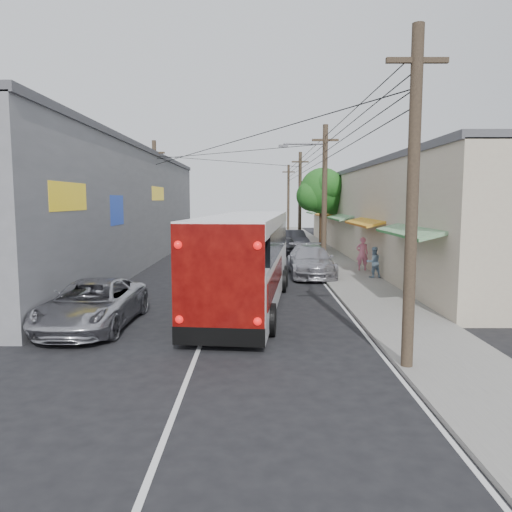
{
  "coord_description": "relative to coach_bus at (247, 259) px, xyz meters",
  "views": [
    {
      "loc": [
        1.58,
        -13.61,
        4.08
      ],
      "look_at": [
        1.57,
        6.64,
        1.8
      ],
      "focal_mm": 35.0,
      "sensor_mm": 36.0,
      "label": 1
    }
  ],
  "objects": [
    {
      "name": "ground",
      "position": [
        -1.21,
        -5.47,
        -1.82
      ],
      "size": [
        120.0,
        120.0,
        0.0
      ],
      "primitive_type": "plane",
      "color": "black",
      "rests_on": "ground"
    },
    {
      "name": "sidewalk",
      "position": [
        5.29,
        14.53,
        -1.76
      ],
      "size": [
        3.0,
        80.0,
        0.12
      ],
      "primitive_type": "cube",
      "color": "slate",
      "rests_on": "ground"
    },
    {
      "name": "building_right",
      "position": [
        9.78,
        16.53,
        1.33
      ],
      "size": [
        7.09,
        40.0,
        6.25
      ],
      "color": "beige",
      "rests_on": "ground"
    },
    {
      "name": "building_left",
      "position": [
        -9.71,
        12.52,
        1.84
      ],
      "size": [
        7.2,
        36.0,
        7.25
      ],
      "color": "gray",
      "rests_on": "ground"
    },
    {
      "name": "utility_poles",
      "position": [
        1.92,
        14.85,
        2.31
      ],
      "size": [
        11.8,
        45.28,
        8.0
      ],
      "color": "#473828",
      "rests_on": "ground"
    },
    {
      "name": "street_tree",
      "position": [
        5.66,
        20.54,
        2.86
      ],
      "size": [
        4.4,
        4.0,
        6.6
      ],
      "color": "#3F2B19",
      "rests_on": "ground"
    },
    {
      "name": "coach_bus",
      "position": [
        0.0,
        0.0,
        0.0
      ],
      "size": [
        3.8,
        12.37,
        3.51
      ],
      "rotation": [
        0.0,
        0.0,
        -0.1
      ],
      "color": "white",
      "rests_on": "ground"
    },
    {
      "name": "jeepney",
      "position": [
        -4.89,
        -3.39,
        -1.06
      ],
      "size": [
        2.62,
        5.49,
        1.51
      ],
      "primitive_type": "imported",
      "rotation": [
        0.0,
        0.0,
        -0.02
      ],
      "color": "#B8B7BE",
      "rests_on": "ground"
    },
    {
      "name": "parked_suv",
      "position": [
        3.3,
        7.53,
        -1.0
      ],
      "size": [
        2.33,
        5.66,
        1.64
      ],
      "primitive_type": "imported",
      "rotation": [
        0.0,
        0.0,
        0.01
      ],
      "color": "#A8A7B0",
      "rests_on": "ground"
    },
    {
      "name": "parked_car_mid",
      "position": [
        2.59,
        18.49,
        -1.15
      ],
      "size": [
        1.83,
        3.99,
        1.33
      ],
      "primitive_type": "imported",
      "rotation": [
        0.0,
        0.0,
        0.07
      ],
      "color": "#28282E",
      "rests_on": "ground"
    },
    {
      "name": "parked_car_far",
      "position": [
        3.39,
        21.53,
        -1.0
      ],
      "size": [
        2.36,
        5.12,
        1.62
      ],
      "primitive_type": "imported",
      "rotation": [
        0.0,
        0.0,
        0.13
      ],
      "color": "black",
      "rests_on": "ground"
    },
    {
      "name": "pedestrian_near",
      "position": [
        6.36,
        8.9,
        -0.76
      ],
      "size": [
        0.71,
        0.48,
        1.88
      ],
      "primitive_type": "imported",
      "rotation": [
        0.0,
        0.0,
        3.09
      ],
      "color": "pink",
      "rests_on": "sidewalk"
    },
    {
      "name": "pedestrian_far",
      "position": [
        6.39,
        6.26,
        -0.91
      ],
      "size": [
        0.88,
        0.75,
        1.58
      ],
      "primitive_type": "imported",
      "rotation": [
        0.0,
        0.0,
        3.35
      ],
      "color": "#8AABC9",
      "rests_on": "sidewalk"
    }
  ]
}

